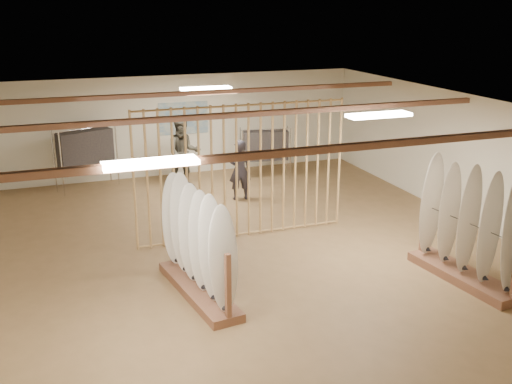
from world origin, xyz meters
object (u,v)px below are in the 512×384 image
object	(u,v)px
clothing_rack_a	(86,149)
shopper_b	(183,148)
shopper_a	(240,166)
rack_left	(198,257)
rack_right	(466,242)
clothing_rack_b	(265,146)

from	to	relation	value
clothing_rack_a	shopper_b	world-z (taller)	shopper_b
shopper_a	shopper_b	world-z (taller)	shopper_b
rack_left	shopper_a	xyz separation A→B (m)	(2.27, 4.64, 0.19)
rack_right	clothing_rack_b	xyz separation A→B (m)	(-0.98, 7.25, 0.20)
rack_right	shopper_a	size ratio (longest dim) A/B	1.34
rack_left	clothing_rack_b	distance (m)	7.14
rack_right	shopper_b	size ratio (longest dim) A/B	1.09
rack_right	clothing_rack_b	world-z (taller)	rack_right
rack_left	shopper_b	world-z (taller)	shopper_b
shopper_b	rack_left	bearing A→B (deg)	-96.84
clothing_rack_b	shopper_b	distance (m)	2.32
clothing_rack_a	shopper_b	size ratio (longest dim) A/B	0.79
rack_left	clothing_rack_a	world-z (taller)	rack_left
rack_right	clothing_rack_a	distance (m)	9.78
rack_right	clothing_rack_a	bearing A→B (deg)	119.00
clothing_rack_b	shopper_b	size ratio (longest dim) A/B	0.68
rack_right	shopper_b	world-z (taller)	rack_right
clothing_rack_a	shopper_a	distance (m)	4.13
clothing_rack_b	rack_right	bearing A→B (deg)	-73.40
rack_left	shopper_a	world-z (taller)	rack_left
rack_left	clothing_rack_b	bearing A→B (deg)	52.09
clothing_rack_a	shopper_b	bearing A→B (deg)	-38.44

